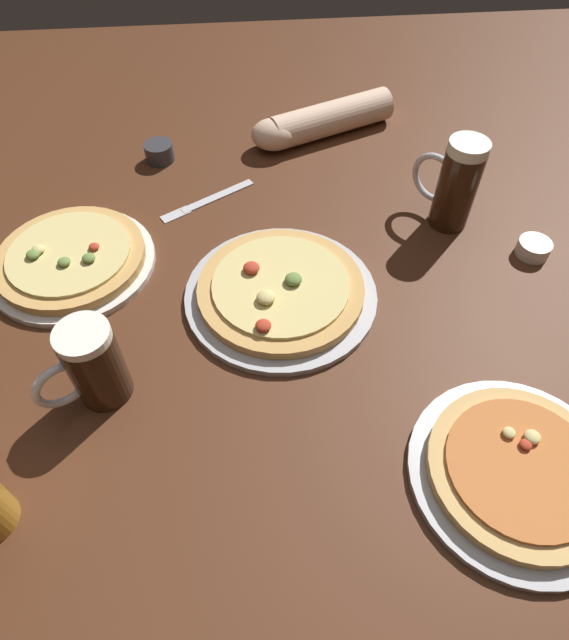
# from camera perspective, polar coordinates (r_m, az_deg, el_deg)

# --- Properties ---
(ground_plane) EXTENTS (2.40, 2.40, 0.03)m
(ground_plane) POSITION_cam_1_polar(r_m,az_deg,el_deg) (0.91, 0.00, -1.39)
(ground_plane) COLOR #4C2816
(pizza_plate_near) EXTENTS (0.29, 0.29, 0.05)m
(pizza_plate_near) POSITION_cam_1_polar(r_m,az_deg,el_deg) (0.81, 23.50, -14.45)
(pizza_plate_near) COLOR #B2B2B7
(pizza_plate_near) RESTS_ON ground_plane
(pizza_plate_far) EXTENTS (0.33, 0.33, 0.05)m
(pizza_plate_far) POSITION_cam_1_polar(r_m,az_deg,el_deg) (0.93, -0.44, 3.08)
(pizza_plate_far) COLOR #B2B2B7
(pizza_plate_far) RESTS_ON ground_plane
(pizza_plate_side) EXTENTS (0.30, 0.30, 0.05)m
(pizza_plate_side) POSITION_cam_1_polar(r_m,az_deg,el_deg) (1.05, -21.57, 5.99)
(pizza_plate_side) COLOR silver
(pizza_plate_side) RESTS_ON ground_plane
(beer_mug_dark) EXTENTS (0.12, 0.09, 0.14)m
(beer_mug_dark) POSITION_cam_1_polar(r_m,az_deg,el_deg) (0.81, -19.63, -4.53)
(beer_mug_dark) COLOR black
(beer_mug_dark) RESTS_ON ground_plane
(beer_mug_amber) EXTENTS (0.10, 0.12, 0.18)m
(beer_mug_amber) POSITION_cam_1_polar(r_m,az_deg,el_deg) (1.08, 17.55, 13.51)
(beer_mug_amber) COLOR black
(beer_mug_amber) RESTS_ON ground_plane
(ramekin_sauce) EXTENTS (0.06, 0.06, 0.03)m
(ramekin_sauce) POSITION_cam_1_polar(r_m,az_deg,el_deg) (1.11, 24.78, 6.90)
(ramekin_sauce) COLOR silver
(ramekin_sauce) RESTS_ON ground_plane
(ramekin_butter) EXTENTS (0.06, 0.06, 0.04)m
(ramekin_butter) POSITION_cam_1_polar(r_m,az_deg,el_deg) (1.27, -13.07, 16.88)
(ramekin_butter) COLOR #333338
(ramekin_butter) RESTS_ON ground_plane
(knife_right) EXTENTS (0.19, 0.13, 0.01)m
(knife_right) POSITION_cam_1_polar(r_m,az_deg,el_deg) (1.14, -8.12, 12.42)
(knife_right) COLOR silver
(knife_right) RESTS_ON ground_plane
(diner_arm) EXTENTS (0.34, 0.18, 0.07)m
(diner_arm) POSITION_cam_1_polar(r_m,az_deg,el_deg) (1.31, 3.47, 20.12)
(diner_arm) COLOR beige
(diner_arm) RESTS_ON ground_plane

